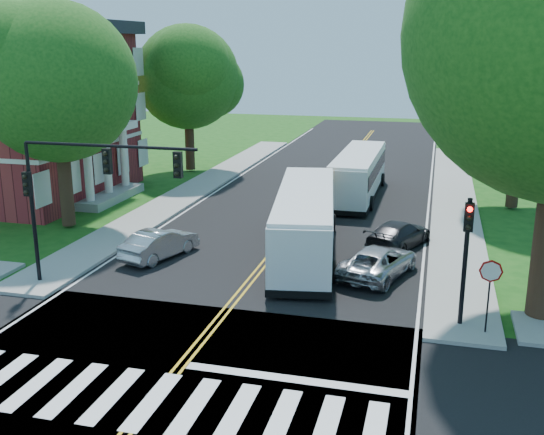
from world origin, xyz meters
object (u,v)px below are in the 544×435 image
(hatchback, at_px, (160,244))
(suv, at_px, (378,261))
(signal_nw, at_px, (82,181))
(dark_sedan, at_px, (398,234))
(signal_ne, at_px, (466,245))
(bus_lead, at_px, (305,221))
(bus_follow, at_px, (358,174))

(hatchback, bearing_deg, suv, -161.91)
(signal_nw, distance_m, dark_sedan, 14.70)
(signal_nw, bearing_deg, hatchback, 75.81)
(dark_sedan, bearing_deg, signal_ne, 128.96)
(hatchback, distance_m, dark_sedan, 11.18)
(signal_ne, bearing_deg, signal_nw, -179.95)
(bus_lead, relative_size, suv, 2.59)
(suv, bearing_deg, bus_follow, -61.80)
(bus_lead, bearing_deg, dark_sedan, -162.19)
(bus_lead, relative_size, bus_follow, 1.09)
(bus_follow, xyz_separation_m, dark_sedan, (3.17, -9.90, -0.85))
(bus_follow, height_order, dark_sedan, bus_follow)
(signal_ne, height_order, hatchback, signal_ne)
(signal_nw, height_order, signal_ne, signal_nw)
(hatchback, relative_size, suv, 0.88)
(signal_ne, xyz_separation_m, dark_sedan, (-2.65, 8.48, -2.32))
(bus_follow, distance_m, dark_sedan, 10.43)
(signal_nw, relative_size, bus_lead, 0.60)
(bus_lead, height_order, suv, bus_lead)
(bus_follow, height_order, hatchback, bus_follow)
(bus_lead, height_order, hatchback, bus_lead)
(suv, bearing_deg, hatchback, 18.28)
(signal_ne, relative_size, dark_sedan, 1.01)
(bus_lead, distance_m, bus_follow, 12.04)
(suv, height_order, dark_sedan, same)
(signal_nw, relative_size, suv, 1.57)
(signal_nw, height_order, dark_sedan, signal_nw)
(signal_nw, xyz_separation_m, bus_follow, (8.23, 18.39, -2.88))
(bus_follow, bearing_deg, bus_lead, 85.87)
(hatchback, bearing_deg, dark_sedan, -140.19)
(signal_nw, bearing_deg, bus_lead, 41.14)
(bus_follow, height_order, suv, bus_follow)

